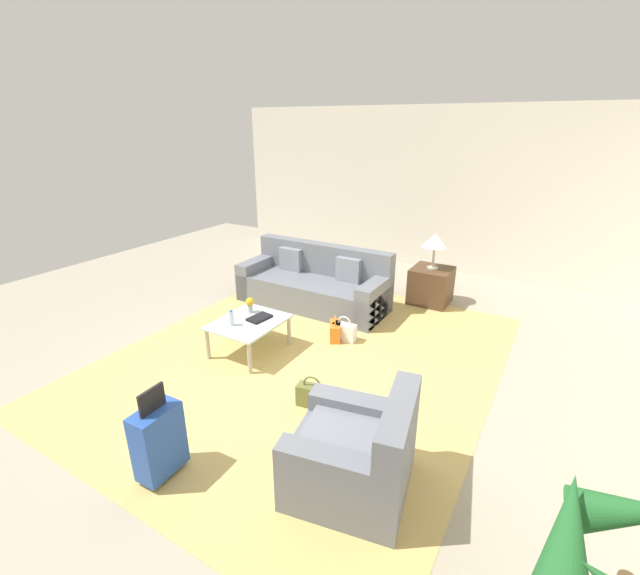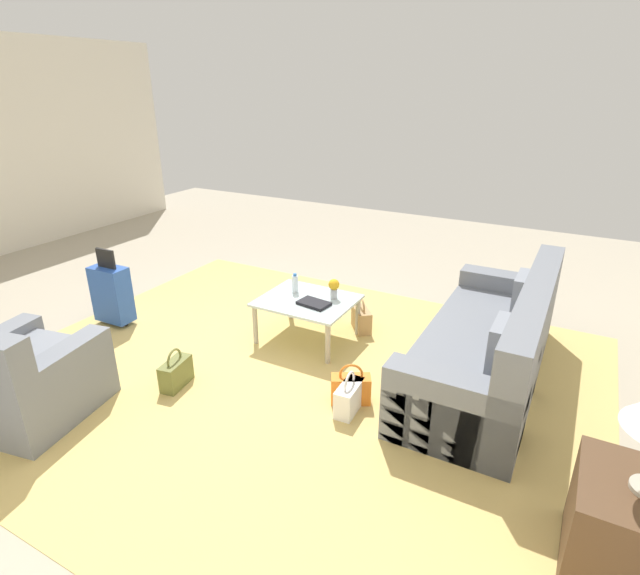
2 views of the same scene
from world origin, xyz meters
TOP-DOWN VIEW (x-y plane):
  - ground_plane at (0.00, 0.00)m, footprint 12.00×12.00m
  - area_rug at (-0.60, 0.20)m, footprint 5.20×4.40m
  - couch at (-2.20, -0.60)m, footprint 0.93×2.41m
  - armchair at (0.89, 1.67)m, footprint 1.05×1.07m
  - coffee_table at (-0.40, -0.50)m, footprint 0.91×0.77m
  - water_bottle at (-0.20, -0.60)m, footprint 0.06×0.06m
  - coffee_table_book at (-0.52, -0.42)m, footprint 0.32×0.23m
  - flower_vase at (-0.62, -0.65)m, footprint 0.11×0.11m
  - side_table at (-3.20, 1.00)m, footprint 0.62×0.62m
  - suitcase_blue at (1.60, 0.20)m, footprint 0.41×0.23m
  - handbag_orange at (-1.26, 0.28)m, footprint 0.35×0.27m
  - handbag_tan at (-0.80, -0.94)m, footprint 0.31×0.34m
  - handbag_white at (-1.30, 0.40)m, footprint 0.16×0.33m
  - handbag_olive at (0.16, 0.79)m, footprint 0.19×0.34m

SIDE VIEW (x-z plane):
  - ground_plane at x=0.00m, z-range 0.00..0.00m
  - area_rug at x=-0.60m, z-range 0.00..0.01m
  - handbag_orange at x=-1.26m, z-range -0.05..0.31m
  - handbag_tan at x=-0.80m, z-range -0.05..0.31m
  - handbag_white at x=-1.30m, z-range -0.05..0.31m
  - handbag_olive at x=0.16m, z-range -0.05..0.31m
  - side_table at x=-3.20m, z-range 0.00..0.59m
  - armchair at x=0.89m, z-range -0.14..0.74m
  - couch at x=-2.20m, z-range -0.16..0.79m
  - suitcase_blue at x=1.60m, z-range -0.07..0.78m
  - coffee_table at x=-0.40m, z-range 0.16..0.60m
  - coffee_table_book at x=-0.52m, z-range 0.44..0.47m
  - water_bottle at x=-0.20m, z-range 0.43..0.63m
  - flower_vase at x=-0.62m, z-range 0.46..0.66m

